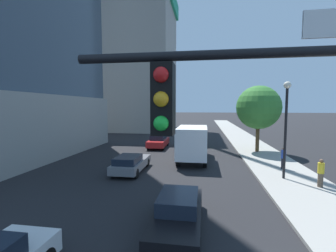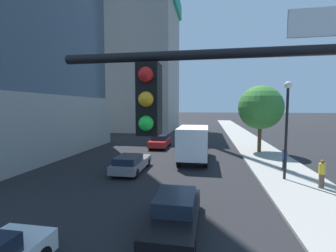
{
  "view_description": "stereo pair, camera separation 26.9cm",
  "coord_description": "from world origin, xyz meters",
  "px_view_note": "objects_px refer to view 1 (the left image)",
  "views": [
    {
      "loc": [
        3.38,
        -0.79,
        4.68
      ],
      "look_at": [
        1.04,
        14.22,
        3.42
      ],
      "focal_mm": 24.69,
      "sensor_mm": 36.0,
      "label": 1
    },
    {
      "loc": [
        3.65,
        -0.74,
        4.68
      ],
      "look_at": [
        1.04,
        14.22,
        3.42
      ],
      "focal_mm": 24.69,
      "sensor_mm": 36.0,
      "label": 2
    }
  ],
  "objects_px": {
    "pedestrian_yellow_shirt": "(321,173)",
    "pedestrian_blue_shirt": "(283,158)",
    "box_truck": "(193,141)",
    "car_black": "(178,212)",
    "street_lamp": "(286,116)",
    "car_red": "(158,141)",
    "street_tree": "(258,108)",
    "car_gray": "(131,163)",
    "car_green": "(196,140)",
    "construction_building": "(134,56)"
  },
  "relations": [
    {
      "from": "pedestrian_blue_shirt",
      "to": "pedestrian_yellow_shirt",
      "type": "height_order",
      "value": "same"
    },
    {
      "from": "street_lamp",
      "to": "street_tree",
      "type": "distance_m",
      "value": 9.12
    },
    {
      "from": "pedestrian_blue_shirt",
      "to": "car_green",
      "type": "bearing_deg",
      "value": 124.5
    },
    {
      "from": "street_lamp",
      "to": "pedestrian_blue_shirt",
      "type": "distance_m",
      "value": 4.02
    },
    {
      "from": "car_black",
      "to": "pedestrian_blue_shirt",
      "type": "height_order",
      "value": "pedestrian_blue_shirt"
    },
    {
      "from": "pedestrian_yellow_shirt",
      "to": "car_green",
      "type": "bearing_deg",
      "value": 119.02
    },
    {
      "from": "car_black",
      "to": "box_truck",
      "type": "relative_size",
      "value": 0.68
    },
    {
      "from": "car_gray",
      "to": "car_green",
      "type": "bearing_deg",
      "value": 70.3
    },
    {
      "from": "car_green",
      "to": "box_truck",
      "type": "bearing_deg",
      "value": -90.0
    },
    {
      "from": "car_gray",
      "to": "pedestrian_yellow_shirt",
      "type": "xyz_separation_m",
      "value": [
        11.73,
        -1.72,
        0.3
      ]
    },
    {
      "from": "car_black",
      "to": "pedestrian_blue_shirt",
      "type": "xyz_separation_m",
      "value": [
        6.71,
        9.26,
        0.29
      ]
    },
    {
      "from": "street_tree",
      "to": "box_truck",
      "type": "xyz_separation_m",
      "value": [
        -6.34,
        -4.61,
        -2.91
      ]
    },
    {
      "from": "car_green",
      "to": "pedestrian_blue_shirt",
      "type": "relative_size",
      "value": 2.66
    },
    {
      "from": "street_tree",
      "to": "pedestrian_blue_shirt",
      "type": "xyz_separation_m",
      "value": [
        0.37,
        -6.72,
        -3.66
      ]
    },
    {
      "from": "street_lamp",
      "to": "car_red",
      "type": "relative_size",
      "value": 1.34
    },
    {
      "from": "car_green",
      "to": "car_gray",
      "type": "bearing_deg",
      "value": -109.7
    },
    {
      "from": "construction_building",
      "to": "box_truck",
      "type": "xyz_separation_m",
      "value": [
        13.26,
        -26.48,
        -13.31
      ]
    },
    {
      "from": "street_tree",
      "to": "car_black",
      "type": "bearing_deg",
      "value": -111.65
    },
    {
      "from": "street_tree",
      "to": "car_gray",
      "type": "bearing_deg",
      "value": -140.36
    },
    {
      "from": "car_green",
      "to": "pedestrian_yellow_shirt",
      "type": "height_order",
      "value": "pedestrian_yellow_shirt"
    },
    {
      "from": "pedestrian_blue_shirt",
      "to": "box_truck",
      "type": "bearing_deg",
      "value": 162.56
    },
    {
      "from": "car_black",
      "to": "car_green",
      "type": "xyz_separation_m",
      "value": [
        0.0,
        19.03,
        0.08
      ]
    },
    {
      "from": "street_lamp",
      "to": "pedestrian_yellow_shirt",
      "type": "distance_m",
      "value": 3.76
    },
    {
      "from": "car_gray",
      "to": "pedestrian_yellow_shirt",
      "type": "relative_size",
      "value": 2.81
    },
    {
      "from": "construction_building",
      "to": "street_lamp",
      "type": "relative_size",
      "value": 5.55
    },
    {
      "from": "car_green",
      "to": "car_black",
      "type": "bearing_deg",
      "value": -90.0
    },
    {
      "from": "car_green",
      "to": "pedestrian_blue_shirt",
      "type": "distance_m",
      "value": 11.85
    },
    {
      "from": "construction_building",
      "to": "car_black",
      "type": "relative_size",
      "value": 7.4
    },
    {
      "from": "pedestrian_yellow_shirt",
      "to": "pedestrian_blue_shirt",
      "type": "bearing_deg",
      "value": 101.9
    },
    {
      "from": "street_tree",
      "to": "car_red",
      "type": "xyz_separation_m",
      "value": [
        -10.57,
        1.42,
        -3.87
      ]
    },
    {
      "from": "car_green",
      "to": "street_lamp",
      "type": "bearing_deg",
      "value": -63.76
    },
    {
      "from": "car_black",
      "to": "box_truck",
      "type": "bearing_deg",
      "value": 90.0
    },
    {
      "from": "street_tree",
      "to": "pedestrian_yellow_shirt",
      "type": "distance_m",
      "value": 11.16
    },
    {
      "from": "car_black",
      "to": "pedestrian_yellow_shirt",
      "type": "distance_m",
      "value": 9.31
    },
    {
      "from": "pedestrian_yellow_shirt",
      "to": "box_truck",
      "type": "bearing_deg",
      "value": 141.98
    },
    {
      "from": "construction_building",
      "to": "pedestrian_yellow_shirt",
      "type": "relative_size",
      "value": 21.18
    },
    {
      "from": "street_lamp",
      "to": "car_green",
      "type": "distance_m",
      "value": 13.96
    },
    {
      "from": "car_green",
      "to": "pedestrian_yellow_shirt",
      "type": "xyz_separation_m",
      "value": [
        7.5,
        -13.53,
        0.21
      ]
    },
    {
      "from": "street_lamp",
      "to": "street_tree",
      "type": "bearing_deg",
      "value": 87.8
    },
    {
      "from": "car_green",
      "to": "car_red",
      "type": "distance_m",
      "value": 4.53
    },
    {
      "from": "street_lamp",
      "to": "car_black",
      "type": "relative_size",
      "value": 1.33
    },
    {
      "from": "street_tree",
      "to": "car_green",
      "type": "relative_size",
      "value": 1.57
    },
    {
      "from": "street_tree",
      "to": "box_truck",
      "type": "height_order",
      "value": "street_tree"
    },
    {
      "from": "street_lamp",
      "to": "pedestrian_yellow_shirt",
      "type": "xyz_separation_m",
      "value": [
        1.51,
        -1.37,
        -3.16
      ]
    },
    {
      "from": "box_truck",
      "to": "car_black",
      "type": "bearing_deg",
      "value": -90.0
    },
    {
      "from": "box_truck",
      "to": "pedestrian_blue_shirt",
      "type": "distance_m",
      "value": 7.08
    },
    {
      "from": "street_tree",
      "to": "car_gray",
      "type": "distance_m",
      "value": 14.29
    },
    {
      "from": "street_lamp",
      "to": "car_gray",
      "type": "relative_size",
      "value": 1.36
    },
    {
      "from": "construction_building",
      "to": "car_red",
      "type": "bearing_deg",
      "value": -66.16
    },
    {
      "from": "car_green",
      "to": "car_red",
      "type": "bearing_deg",
      "value": -158.86
    }
  ]
}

